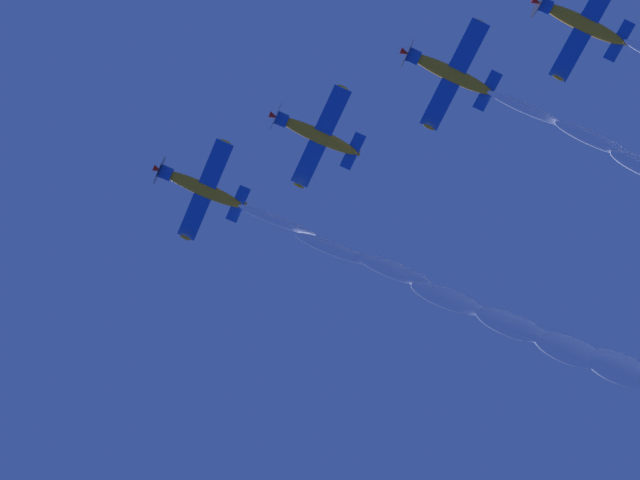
% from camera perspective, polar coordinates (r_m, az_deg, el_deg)
% --- Properties ---
extents(airplane_lead, '(10.14, 9.07, 2.87)m').
position_cam_1_polar(airplane_lead, '(83.83, -7.50, 3.25)').
color(airplane_lead, orange).
extents(airplane_left_wingman, '(10.11, 9.06, 2.98)m').
position_cam_1_polar(airplane_left_wingman, '(83.59, -0.30, 6.60)').
color(airplane_left_wingman, orange).
extents(airplane_right_wingman, '(10.13, 9.06, 2.90)m').
position_cam_1_polar(airplane_right_wingman, '(80.68, 8.00, 10.30)').
color(airplane_right_wingman, orange).
extents(airplane_slot_tail, '(10.14, 9.05, 2.88)m').
position_cam_1_polar(airplane_slot_tail, '(83.17, 15.90, 12.93)').
color(airplane_slot_tail, orange).
extents(smoke_trail_lead, '(11.53, 42.16, 5.03)m').
position_cam_1_polar(smoke_trail_lead, '(87.66, 12.57, -5.44)').
color(smoke_trail_lead, white).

